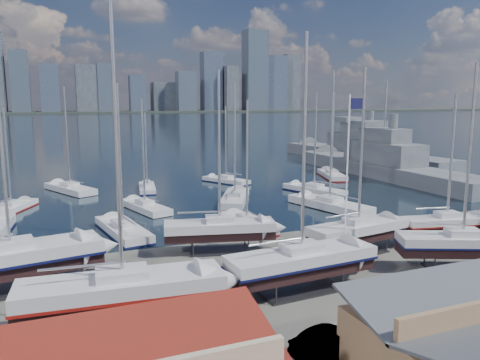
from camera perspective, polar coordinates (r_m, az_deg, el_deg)
name	(u,v)px	position (r m, az deg, el deg)	size (l,w,h in m)	color
ground	(314,268)	(37.72, 9.06, -10.60)	(1400.00, 1400.00, 0.00)	#605E59
water	(78,122)	(340.95, -19.16, 6.75)	(1400.00, 600.00, 0.40)	#19273B
far_shore	(65,112)	(600.60, -20.58, 7.73)	(1400.00, 80.00, 2.20)	#2D332D
skyline	(56,79)	(594.63, -21.54, 11.34)	(639.14, 43.80, 107.69)	#475166
sailboat_cradle_0	(11,260)	(35.95, -26.13, -8.73)	(12.46, 5.39, 19.23)	#2D2D33
sailboat_cradle_1	(123,291)	(28.20, -14.10, -13.04)	(11.90, 4.22, 18.64)	#2D2D33
sailboat_cradle_2	(220,229)	(40.62, -2.49, -5.99)	(9.83, 4.83, 15.50)	#2D2D33
sailboat_cradle_3	(302,262)	(32.62, 7.51, -9.83)	(10.92, 3.67, 17.27)	#2D2D33
sailboat_cradle_4	(358,230)	(41.39, 14.21, -5.97)	(9.87, 4.07, 15.66)	#2D2D33
sailboat_cradle_5	(462,244)	(40.32, 25.46, -7.03)	(10.00, 6.43, 15.75)	#2D2D33
sailboat_cradle_6	(447,223)	(46.96, 23.88, -4.81)	(8.55, 3.88, 13.54)	#2D2D33
sailboat_moored_1	(12,209)	(61.96, -26.08, -3.22)	(5.90, 8.76, 12.82)	black
sailboat_moored_2	(70,190)	(71.89, -20.01, -1.17)	(7.04, 10.75, 15.83)	black
sailboat_moored_3	(123,232)	(47.65, -14.07, -6.11)	(4.48, 10.55, 15.29)	black
sailboat_moored_4	(145,208)	(57.33, -11.50, -3.37)	(4.90, 9.56, 13.90)	black
sailboat_moored_5	(147,189)	(70.15, -11.25, -1.04)	(3.46, 8.24, 11.94)	black
sailboat_moored_6	(247,224)	(48.86, 0.85, -5.44)	(3.24, 9.34, 13.72)	black
sailboat_moored_7	(235,200)	(60.80, -0.63, -2.45)	(7.49, 10.71, 15.92)	black
sailboat_moored_8	(226,181)	(75.36, -1.72, -0.14)	(6.09, 8.73, 12.84)	black
sailboat_moored_9	(329,206)	(58.10, 10.85, -3.18)	(5.87, 11.87, 17.26)	black
sailboat_moored_10	(314,191)	(67.77, 9.01, -1.34)	(5.78, 10.30, 14.85)	black
sailboat_moored_11	(332,176)	(82.07, 11.12, 0.48)	(5.85, 10.52, 15.17)	black
naval_ship_east	(382,167)	(85.71, 16.97, 1.53)	(7.51, 44.71, 18.02)	slate
naval_ship_west	(361,154)	(105.81, 14.52, 3.08)	(12.35, 46.78, 18.16)	slate
car_a	(237,332)	(26.20, -0.42, -18.01)	(1.83, 4.55, 1.55)	gray
car_b	(333,342)	(25.70, 11.25, -18.85)	(1.59, 4.55, 1.50)	gray
flagpole	(348,171)	(35.71, 13.06, 1.11)	(1.18, 0.12, 13.43)	white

